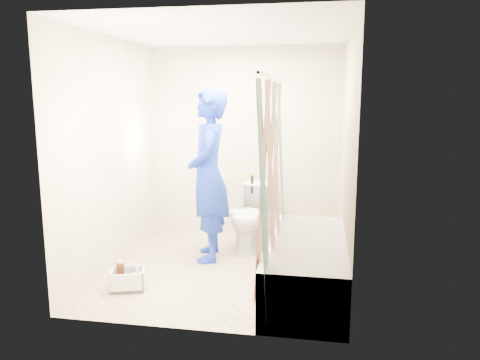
% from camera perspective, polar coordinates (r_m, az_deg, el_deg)
% --- Properties ---
extents(floor, '(2.60, 2.60, 0.00)m').
position_cam_1_polar(floor, '(4.99, -1.79, -10.82)').
color(floor, tan).
rests_on(floor, ground).
extents(ceiling, '(2.40, 2.60, 0.02)m').
position_cam_1_polar(ceiling, '(4.69, -1.96, 17.67)').
color(ceiling, white).
rests_on(ceiling, wall_back).
extents(wall_back, '(2.40, 0.02, 2.40)m').
position_cam_1_polar(wall_back, '(5.96, 0.70, 4.55)').
color(wall_back, beige).
rests_on(wall_back, ground).
extents(wall_front, '(2.40, 0.02, 2.40)m').
position_cam_1_polar(wall_front, '(3.44, -6.30, 0.23)').
color(wall_front, beige).
rests_on(wall_front, ground).
extents(wall_left, '(0.02, 2.60, 2.40)m').
position_cam_1_polar(wall_left, '(5.07, -15.27, 3.17)').
color(wall_left, beige).
rests_on(wall_left, ground).
extents(wall_right, '(0.02, 2.60, 2.40)m').
position_cam_1_polar(wall_right, '(4.60, 12.94, 2.57)').
color(wall_right, beige).
rests_on(wall_right, ground).
extents(bathtub, '(0.70, 1.75, 0.50)m').
position_cam_1_polar(bathtub, '(4.41, 8.09, -10.13)').
color(bathtub, white).
rests_on(bathtub, ground).
extents(curtain_rod, '(0.02, 1.90, 0.02)m').
position_cam_1_polar(curtain_rod, '(4.15, 4.04, 12.37)').
color(curtain_rod, silver).
rests_on(curtain_rod, wall_back).
extents(shower_curtain, '(0.06, 1.75, 1.80)m').
position_cam_1_polar(shower_curtain, '(4.23, 3.88, -0.34)').
color(shower_curtain, white).
rests_on(shower_curtain, curtain_rod).
extents(toilet, '(0.58, 0.83, 0.77)m').
position_cam_1_polar(toilet, '(5.53, 1.49, -4.51)').
color(toilet, white).
rests_on(toilet, ground).
extents(tank_lid, '(0.50, 0.30, 0.04)m').
position_cam_1_polar(tank_lid, '(5.41, 1.03, -4.14)').
color(tank_lid, white).
rests_on(tank_lid, toilet).
extents(tank_internals, '(0.18, 0.08, 0.25)m').
position_cam_1_polar(tank_internals, '(5.65, 1.85, -0.34)').
color(tank_internals, black).
rests_on(tank_internals, toilet).
extents(plumber, '(0.59, 0.76, 1.88)m').
position_cam_1_polar(plumber, '(5.10, -3.85, 0.56)').
color(plumber, '#1018A5').
rests_on(plumber, ground).
extents(cleaning_caddy, '(0.37, 0.33, 0.24)m').
position_cam_1_polar(cleaning_caddy, '(4.61, -13.36, -11.77)').
color(cleaning_caddy, white).
rests_on(cleaning_caddy, ground).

